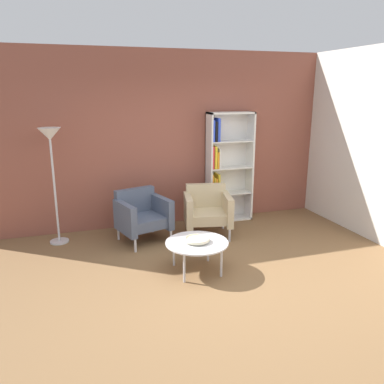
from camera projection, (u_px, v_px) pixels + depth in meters
name	position (u px, v px, depth m)	size (l,w,h in m)	color
ground_plane	(217.00, 286.00, 4.60)	(8.32, 8.32, 0.00)	brown
brick_back_panel	(165.00, 140.00, 6.49)	(6.40, 0.12, 2.90)	brown
bookshelf_tall	(225.00, 168.00, 6.73)	(0.80, 0.30, 1.90)	silver
coffee_table_low	(197.00, 244.00, 4.89)	(0.80, 0.80, 0.40)	silver
decorative_bowl	(197.00, 239.00, 4.87)	(0.32, 0.32, 0.05)	beige
armchair_by_bookshelf	(142.00, 215.00, 5.90)	(0.87, 0.83, 0.78)	#4C566B
armchair_corner_red	(207.00, 209.00, 6.16)	(0.83, 0.79, 0.78)	#C6B289
floor_lamp_torchiere	(51.00, 148.00, 5.56)	(0.32, 0.32, 1.74)	silver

